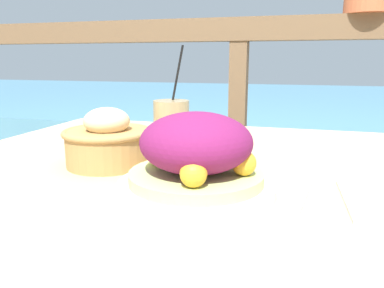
% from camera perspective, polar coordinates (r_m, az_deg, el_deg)
% --- Properties ---
extents(patio_table, '(1.08, 0.98, 0.76)m').
position_cam_1_polar(patio_table, '(0.84, -2.25, -9.08)').
color(patio_table, tan).
rests_on(patio_table, ground_plane).
extents(railing_fence, '(2.80, 0.08, 1.13)m').
position_cam_1_polar(railing_fence, '(1.57, 7.07, 7.99)').
color(railing_fence, brown).
rests_on(railing_fence, ground_plane).
extents(sea_backdrop, '(12.00, 4.00, 0.59)m').
position_cam_1_polar(sea_backdrop, '(4.11, 12.39, 2.99)').
color(sea_backdrop, teal).
rests_on(sea_backdrop, ground_plane).
extents(salad_plate, '(0.26, 0.26, 0.14)m').
position_cam_1_polar(salad_plate, '(0.61, 0.65, -2.33)').
color(salad_plate, white).
rests_on(salad_plate, patio_table).
extents(drink_glass, '(0.08, 0.08, 0.25)m').
position_cam_1_polar(drink_glass, '(0.84, -3.14, 2.28)').
color(drink_glass, tan).
rests_on(drink_glass, patio_table).
extents(bread_basket, '(0.18, 0.18, 0.12)m').
position_cam_1_polar(bread_basket, '(0.80, -12.71, 0.41)').
color(bread_basket, '#AD7F47').
rests_on(bread_basket, patio_table).
extents(fork, '(0.04, 0.18, 0.00)m').
position_cam_1_polar(fork, '(0.64, 16.42, -7.36)').
color(fork, silver).
rests_on(fork, patio_table).
extents(knife, '(0.02, 0.18, 0.00)m').
position_cam_1_polar(knife, '(0.64, 22.81, -7.82)').
color(knife, silver).
rests_on(knife, patio_table).
extents(orange_near_basket, '(0.07, 0.07, 0.07)m').
position_cam_1_polar(orange_near_basket, '(0.93, -1.98, 1.64)').
color(orange_near_basket, '#F9A328').
rests_on(orange_near_basket, patio_table).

